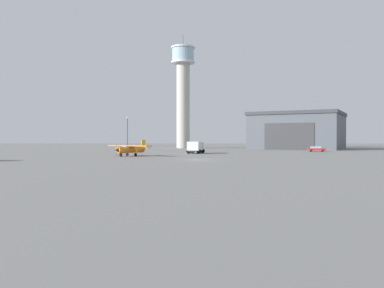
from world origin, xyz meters
The scene contains 7 objects.
ground_plane centered at (0.00, 0.00, 0.00)m, with size 400.00×400.00×0.00m, color slate.
control_tower centered at (-5.28, 74.37, 21.06)m, with size 8.30×8.30×39.28m.
hangar centered at (31.86, 63.27, 5.77)m, with size 35.15×34.07×11.51m.
airplane_orange centered at (-12.70, 12.01, 1.42)m, with size 9.19×7.93×3.04m.
truck_box_white centered at (-0.58, 25.24, 1.55)m, with size 4.13×6.65×2.65m.
car_red centered at (29.93, 37.54, 0.74)m, with size 4.50×2.73×1.37m.
light_post_east centered at (-19.11, 43.26, 5.42)m, with size 0.44×0.44×9.15m.
Camera 1 is at (0.01, -60.66, 3.34)m, focal length 36.16 mm.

